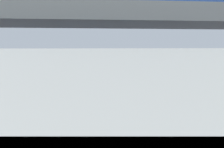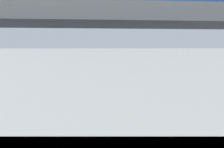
{
  "view_description": "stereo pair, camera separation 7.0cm",
  "coord_description": "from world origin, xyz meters",
  "px_view_note": "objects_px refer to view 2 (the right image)",
  "views": [
    {
      "loc": [
        3.56,
        18.88,
        4.25
      ],
      "look_at": [
        1.97,
        1.77,
        1.6
      ],
      "focal_mm": 30.15,
      "sensor_mm": 36.0,
      "label": 1
    },
    {
      "loc": [
        3.49,
        18.89,
        4.25
      ],
      "look_at": [
        1.97,
        1.77,
        1.6
      ],
      "focal_mm": 30.15,
      "sensor_mm": 36.0,
      "label": 2
    }
  ],
  "objects_px": {
    "parked_van": "(6,91)",
    "pedestrian": "(144,75)",
    "city_bus": "(119,70)",
    "traffic_sign": "(111,65)"
  },
  "relations": [
    {
      "from": "city_bus",
      "to": "pedestrian",
      "type": "height_order",
      "value": "city_bus"
    },
    {
      "from": "parked_van",
      "to": "city_bus",
      "type": "bearing_deg",
      "value": -150.8
    },
    {
      "from": "city_bus",
      "to": "pedestrian",
      "type": "xyz_separation_m",
      "value": [
        -3.25,
        -3.16,
        -1.0
      ]
    },
    {
      "from": "city_bus",
      "to": "traffic_sign",
      "type": "distance_m",
      "value": 4.84
    },
    {
      "from": "city_bus",
      "to": "traffic_sign",
      "type": "xyz_separation_m",
      "value": [
        0.29,
        -4.83,
        0.01
      ]
    },
    {
      "from": "parked_van",
      "to": "pedestrian",
      "type": "relative_size",
      "value": 2.68
    },
    {
      "from": "parked_van",
      "to": "traffic_sign",
      "type": "relative_size",
      "value": 1.71
    },
    {
      "from": "parked_van",
      "to": "pedestrian",
      "type": "xyz_separation_m",
      "value": [
        -11.44,
        -7.73,
        -0.3
      ]
    },
    {
      "from": "traffic_sign",
      "to": "pedestrian",
      "type": "bearing_deg",
      "value": 154.69
    },
    {
      "from": "parked_van",
      "to": "pedestrian",
      "type": "bearing_deg",
      "value": -145.94
    }
  ]
}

